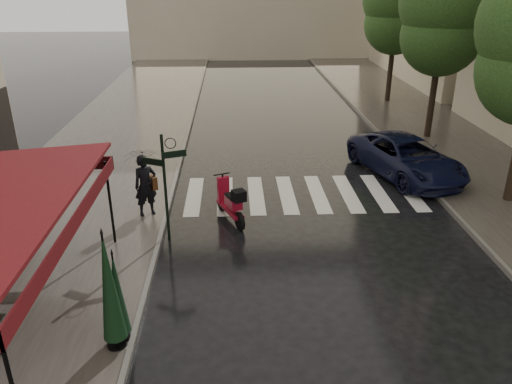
{
  "coord_description": "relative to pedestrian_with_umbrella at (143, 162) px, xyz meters",
  "views": [
    {
      "loc": [
        0.66,
        -9.47,
        6.87
      ],
      "look_at": [
        1.25,
        3.05,
        1.4
      ],
      "focal_mm": 35.0,
      "sensor_mm": 36.0,
      "label": 1
    }
  ],
  "objects": [
    {
      "name": "parasol_front",
      "position": [
        0.27,
        -5.95,
        -0.32
      ],
      "size": [
        0.46,
        0.46,
        2.58
      ],
      "color": "black",
      "rests_on": "sidewalk_near"
    },
    {
      "name": "parked_car",
      "position": [
        9.0,
        3.1,
        -1.12
      ],
      "size": [
        3.79,
        5.61,
        1.43
      ],
      "primitive_type": "imported",
      "rotation": [
        0.0,
        0.0,
        0.3
      ],
      "color": "black",
      "rests_on": "ground"
    },
    {
      "name": "curb_near",
      "position": [
        0.55,
        7.55,
        -1.75
      ],
      "size": [
        0.12,
        60.0,
        0.16
      ],
      "primitive_type": "cube",
      "color": "#595651",
      "rests_on": "ground"
    },
    {
      "name": "signpost",
      "position": [
        0.8,
        -1.45,
        0.0
      ],
      "size": [
        1.17,
        0.29,
        3.1
      ],
      "color": "black",
      "rests_on": "ground"
    },
    {
      "name": "crosswalk",
      "position": [
        4.97,
        1.55,
        -1.82
      ],
      "size": [
        7.85,
        3.2,
        0.01
      ],
      "color": "silver",
      "rests_on": "ground"
    },
    {
      "name": "tree_far",
      "position": [
        11.7,
        14.55,
        3.63
      ],
      "size": [
        3.8,
        3.8,
        8.16
      ],
      "color": "black",
      "rests_on": "sidewalk_far"
    },
    {
      "name": "parasol_back",
      "position": [
        0.35,
        -5.74,
        -0.62
      ],
      "size": [
        0.38,
        0.38,
        2.02
      ],
      "color": "black",
      "rests_on": "sidewalk_near"
    },
    {
      "name": "sidewalk_near",
      "position": [
        -2.5,
        7.55,
        -1.77
      ],
      "size": [
        6.0,
        60.0,
        0.12
      ],
      "primitive_type": "cube",
      "color": "#38332D",
      "rests_on": "ground"
    },
    {
      "name": "ground",
      "position": [
        2.0,
        -4.45,
        -1.83
      ],
      "size": [
        120.0,
        120.0,
        0.0
      ],
      "primitive_type": "plane",
      "color": "black",
      "rests_on": "ground"
    },
    {
      "name": "tree_mid",
      "position": [
        11.5,
        7.55,
        3.76
      ],
      "size": [
        3.8,
        3.8,
        8.34
      ],
      "color": "black",
      "rests_on": "sidewalk_far"
    },
    {
      "name": "scooter",
      "position": [
        2.55,
        -0.34,
        -1.23
      ],
      "size": [
        0.99,
        1.85,
        1.29
      ],
      "rotation": [
        0.0,
        0.0,
        0.4
      ],
      "color": "black",
      "rests_on": "ground"
    },
    {
      "name": "sidewalk_far",
      "position": [
        12.25,
        7.55,
        -1.77
      ],
      "size": [
        5.5,
        60.0,
        0.12
      ],
      "primitive_type": "cube",
      "color": "#38332D",
      "rests_on": "ground"
    },
    {
      "name": "curb_far",
      "position": [
        9.45,
        7.55,
        -1.75
      ],
      "size": [
        0.12,
        60.0,
        0.16
      ],
      "primitive_type": "cube",
      "color": "#595651",
      "rests_on": "ground"
    },
    {
      "name": "pedestrian_with_umbrella",
      "position": [
        0.0,
        0.0,
        0.0
      ],
      "size": [
        1.52,
        1.53,
        2.58
      ],
      "rotation": [
        0.0,
        0.0,
        0.48
      ],
      "color": "black",
      "rests_on": "sidewalk_near"
    }
  ]
}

